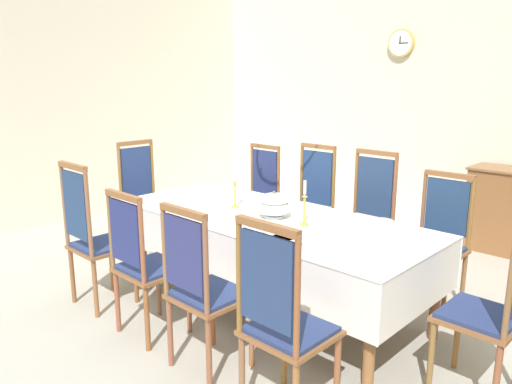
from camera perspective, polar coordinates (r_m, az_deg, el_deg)
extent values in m
cube|color=#B3B2A5|center=(4.07, 0.18, -13.84)|extent=(7.05, 6.25, 0.04)
cube|color=silver|center=(6.31, 20.82, 10.87)|extent=(7.05, 0.08, 3.34)
cube|color=beige|center=(6.62, -23.22, 10.74)|extent=(0.08, 6.25, 3.34)
cylinder|color=brown|center=(4.60, -13.77, -5.76)|extent=(0.07, 0.07, 0.73)
cylinder|color=#945F35|center=(3.01, 13.14, -16.19)|extent=(0.07, 0.07, 0.73)
cylinder|color=brown|center=(5.10, -5.40, -3.58)|extent=(0.07, 0.07, 0.73)
cylinder|color=brown|center=(3.73, 20.25, -10.75)|extent=(0.07, 0.07, 0.73)
cube|color=brown|center=(3.88, 1.32, -3.86)|extent=(2.50, 0.96, 0.08)
cube|color=brown|center=(3.86, 1.32, -3.08)|extent=(2.62, 1.08, 0.03)
cube|color=white|center=(3.86, 1.33, -2.84)|extent=(2.64, 1.10, 0.00)
cube|color=white|center=(3.55, -4.67, -7.45)|extent=(2.64, 0.00, 0.37)
cube|color=white|center=(4.31, 6.21, -3.78)|extent=(2.64, 0.00, 0.37)
cube|color=white|center=(4.86, -10.18, -1.98)|extent=(0.00, 1.10, 0.37)
cube|color=white|center=(3.23, 19.00, -10.27)|extent=(0.00, 1.10, 0.37)
cylinder|color=olive|center=(4.52, -16.46, -8.03)|extent=(0.04, 0.04, 0.47)
cylinder|color=brown|center=(4.21, -13.84, -9.44)|extent=(0.04, 0.04, 0.47)
cylinder|color=brown|center=(4.37, -20.60, -9.09)|extent=(0.04, 0.04, 0.47)
cylinder|color=brown|center=(4.05, -18.20, -10.66)|extent=(0.04, 0.04, 0.47)
cube|color=brown|center=(4.20, -17.51, -6.14)|extent=(0.44, 0.42, 0.03)
cube|color=navy|center=(4.19, -17.53, -5.82)|extent=(0.40, 0.38, 0.02)
cylinder|color=brown|center=(4.19, -21.40, -1.45)|extent=(0.03, 0.03, 0.68)
cylinder|color=brown|center=(3.85, -18.92, -2.49)|extent=(0.03, 0.03, 0.68)
cube|color=navy|center=(4.01, -20.25, -1.48)|extent=(0.34, 0.02, 0.52)
cube|color=brown|center=(3.95, -20.60, 2.82)|extent=(0.40, 0.04, 0.04)
cylinder|color=brown|center=(5.04, -0.26, -5.27)|extent=(0.04, 0.04, 0.47)
cylinder|color=brown|center=(5.30, -3.23, -4.37)|extent=(0.04, 0.04, 0.47)
cylinder|color=brown|center=(5.29, 2.45, -4.38)|extent=(0.04, 0.04, 0.47)
cylinder|color=brown|center=(5.54, -0.50, -3.57)|extent=(0.04, 0.04, 0.47)
cube|color=brown|center=(5.22, -0.39, -1.78)|extent=(0.44, 0.42, 0.03)
cube|color=navy|center=(5.22, -0.39, -1.52)|extent=(0.40, 0.38, 0.02)
cylinder|color=brown|center=(5.16, 2.63, 1.69)|extent=(0.03, 0.03, 0.62)
cylinder|color=brown|center=(5.42, -0.48, 2.25)|extent=(0.03, 0.03, 0.62)
cube|color=navy|center=(5.28, 1.04, 2.31)|extent=(0.34, 0.02, 0.47)
cube|color=brown|center=(5.23, 1.05, 5.31)|extent=(0.40, 0.04, 0.04)
cylinder|color=brown|center=(3.96, -11.30, -10.77)|extent=(0.04, 0.04, 0.47)
cylinder|color=#91563B|center=(3.68, -7.81, -12.54)|extent=(0.04, 0.04, 0.47)
cylinder|color=brown|center=(3.79, -15.85, -12.17)|extent=(0.04, 0.04, 0.47)
cylinder|color=brown|center=(3.50, -12.57, -14.20)|extent=(0.04, 0.04, 0.47)
cube|color=brown|center=(3.63, -12.07, -8.84)|extent=(0.44, 0.42, 0.03)
cube|color=navy|center=(3.62, -12.09, -8.48)|extent=(0.40, 0.38, 0.02)
cylinder|color=brown|center=(3.60, -16.56, -4.32)|extent=(0.03, 0.03, 0.56)
cylinder|color=brown|center=(3.28, -13.13, -5.81)|extent=(0.03, 0.03, 0.56)
cube|color=navy|center=(3.43, -14.95, -4.59)|extent=(0.34, 0.02, 0.43)
cube|color=brown|center=(3.36, -15.21, -0.46)|extent=(0.40, 0.04, 0.04)
cylinder|color=#91613B|center=(4.61, 6.05, -7.13)|extent=(0.04, 0.04, 0.47)
cylinder|color=#925835|center=(4.84, 2.47, -6.08)|extent=(0.04, 0.04, 0.47)
cylinder|color=#945F2C|center=(4.88, 8.65, -6.03)|extent=(0.04, 0.04, 0.47)
cylinder|color=brown|center=(5.10, 5.16, -5.11)|extent=(0.04, 0.04, 0.47)
cube|color=brown|center=(4.78, 5.64, -3.26)|extent=(0.44, 0.42, 0.03)
cube|color=navy|center=(4.77, 5.65, -2.97)|extent=(0.40, 0.38, 0.02)
cylinder|color=brown|center=(4.73, 9.02, 0.91)|extent=(0.03, 0.03, 0.69)
cylinder|color=brown|center=(4.96, 5.33, 1.58)|extent=(0.03, 0.03, 0.69)
cube|color=navy|center=(4.83, 7.14, 1.65)|extent=(0.34, 0.02, 0.52)
cube|color=brown|center=(4.78, 7.25, 5.28)|extent=(0.40, 0.04, 0.04)
cylinder|color=brown|center=(3.50, -5.10, -13.87)|extent=(0.04, 0.04, 0.47)
cylinder|color=#925735|center=(3.26, -0.52, -16.02)|extent=(0.04, 0.04, 0.47)
cylinder|color=brown|center=(3.31, -9.98, -15.76)|extent=(0.04, 0.04, 0.47)
cylinder|color=brown|center=(3.05, -5.50, -18.32)|extent=(0.04, 0.04, 0.47)
cube|color=brown|center=(3.16, -5.38, -12.00)|extent=(0.44, 0.42, 0.03)
cube|color=navy|center=(3.15, -5.39, -11.60)|extent=(0.40, 0.38, 0.02)
cylinder|color=olive|center=(3.08, -10.59, -6.78)|extent=(0.03, 0.03, 0.58)
cylinder|color=brown|center=(2.79, -5.84, -8.74)|extent=(0.03, 0.03, 0.58)
cube|color=navy|center=(2.92, -8.35, -7.19)|extent=(0.34, 0.02, 0.44)
cube|color=brown|center=(2.84, -8.52, -2.26)|extent=(0.40, 0.04, 0.04)
cylinder|color=brown|center=(4.28, 12.89, -9.03)|extent=(0.04, 0.04, 0.47)
cylinder|color=brown|center=(4.47, 8.68, -7.87)|extent=(0.04, 0.04, 0.47)
cylinder|color=brown|center=(4.57, 15.25, -7.70)|extent=(0.04, 0.04, 0.47)
cylinder|color=brown|center=(4.75, 11.21, -6.69)|extent=(0.04, 0.04, 0.47)
cube|color=brown|center=(4.43, 12.15, -4.80)|extent=(0.44, 0.42, 0.03)
cube|color=navy|center=(4.42, 12.17, -4.50)|extent=(0.40, 0.38, 0.02)
cylinder|color=brown|center=(4.41, 15.83, -0.28)|extent=(0.03, 0.03, 0.69)
cylinder|color=brown|center=(4.60, 11.56, 0.49)|extent=(0.03, 0.03, 0.69)
cube|color=navy|center=(4.49, 13.67, 0.54)|extent=(0.34, 0.02, 0.53)
cube|color=brown|center=(4.44, 13.89, 4.47)|extent=(0.40, 0.04, 0.04)
cylinder|color=brown|center=(3.10, 3.33, -17.71)|extent=(0.04, 0.04, 0.47)
cylinder|color=brown|center=(2.90, 9.41, -20.17)|extent=(0.04, 0.04, 0.47)
cylinder|color=brown|center=(2.87, -1.65, -20.38)|extent=(0.04, 0.04, 0.47)
cube|color=brown|center=(2.75, 4.00, -16.04)|extent=(0.44, 0.42, 0.03)
cube|color=navy|center=(2.74, 4.01, -15.59)|extent=(0.40, 0.38, 0.02)
cylinder|color=brown|center=(2.60, -1.97, -9.78)|extent=(0.03, 0.03, 0.63)
cylinder|color=brown|center=(2.36, 4.82, -12.29)|extent=(0.03, 0.03, 0.63)
cube|color=navy|center=(2.46, 1.25, -10.33)|extent=(0.34, 0.02, 0.48)
cube|color=brown|center=(2.36, 1.28, -4.01)|extent=(0.40, 0.04, 0.04)
cylinder|color=#925F29|center=(4.01, 21.08, -11.11)|extent=(0.04, 0.04, 0.47)
cylinder|color=#8C5E38|center=(4.16, 16.20, -9.90)|extent=(0.04, 0.04, 0.47)
cylinder|color=brown|center=(4.33, 22.97, -9.51)|extent=(0.04, 0.04, 0.47)
cylinder|color=#925C2D|center=(4.46, 18.39, -8.46)|extent=(0.04, 0.04, 0.47)
cube|color=brown|center=(4.15, 19.92, -6.55)|extent=(0.44, 0.42, 0.03)
cube|color=navy|center=(4.14, 19.94, -6.23)|extent=(0.40, 0.38, 0.02)
cylinder|color=olive|center=(4.16, 23.76, -2.44)|extent=(0.03, 0.03, 0.58)
cylinder|color=brown|center=(4.31, 18.91, -1.55)|extent=(0.03, 0.03, 0.58)
cube|color=navy|center=(4.22, 21.32, -1.61)|extent=(0.34, 0.02, 0.44)
cube|color=brown|center=(4.17, 21.62, 1.87)|extent=(0.40, 0.04, 0.04)
cylinder|color=#925831|center=(5.18, -9.36, -4.94)|extent=(0.04, 0.04, 0.47)
cylinder|color=brown|center=(4.98, -12.87, -5.85)|extent=(0.04, 0.04, 0.47)
cylinder|color=brown|center=(5.46, -11.65, -4.09)|extent=(0.04, 0.04, 0.47)
cylinder|color=brown|center=(5.27, -15.05, -4.92)|extent=(0.04, 0.04, 0.47)
cube|color=brown|center=(5.15, -12.36, -2.31)|extent=(0.42, 0.44, 0.03)
cube|color=navy|center=(5.14, -12.37, -2.04)|extent=(0.38, 0.40, 0.02)
cylinder|color=olive|center=(5.33, -11.96, 2.16)|extent=(0.03, 0.03, 0.69)
cylinder|color=brown|center=(5.13, -15.55, 1.54)|extent=(0.03, 0.03, 0.69)
cube|color=navy|center=(5.22, -13.74, 2.23)|extent=(0.02, 0.34, 0.52)
cube|color=brown|center=(5.17, -13.92, 5.59)|extent=(0.04, 0.40, 0.04)
cylinder|color=brown|center=(3.17, 19.69, -17.72)|extent=(0.04, 0.04, 0.47)
cylinder|color=brown|center=(3.48, 22.38, -15.03)|extent=(0.04, 0.04, 0.47)
cylinder|color=#935439|center=(3.07, 26.16, -19.41)|extent=(0.04, 0.04, 0.47)
cube|color=brown|center=(3.16, 24.55, -13.18)|extent=(0.42, 0.44, 0.03)
cube|color=navy|center=(3.15, 24.60, -12.78)|extent=(0.38, 0.40, 0.02)
cylinder|color=brown|center=(2.81, 27.56, -9.01)|extent=(0.03, 0.03, 0.68)
cylinder|color=silver|center=(3.81, 2.10, -2.86)|extent=(0.15, 0.15, 0.02)
ellipsoid|color=silver|center=(3.79, 2.11, -1.85)|extent=(0.26, 0.26, 0.12)
ellipsoid|color=silver|center=(3.77, 2.12, -0.83)|extent=(0.24, 0.24, 0.09)
sphere|color=#506957|center=(3.76, 2.12, -0.07)|extent=(0.03, 0.03, 0.03)
cylinder|color=gold|center=(4.10, -2.46, -1.73)|extent=(0.07, 0.07, 0.02)
cylinder|color=gold|center=(4.07, -2.47, -0.24)|extent=(0.02, 0.02, 0.20)
cone|color=gold|center=(4.05, -2.48, 1.24)|extent=(0.04, 0.04, 0.02)
cylinder|color=silver|center=(4.04, -2.49, 2.07)|extent=(0.02, 0.02, 0.10)
cylinder|color=gold|center=(3.63, 5.61, -3.77)|extent=(0.07, 0.07, 0.02)
cylinder|color=gold|center=(3.60, 5.65, -2.08)|extent=(0.02, 0.02, 0.20)
cone|color=gold|center=(3.57, 5.69, -0.41)|extent=(0.04, 0.04, 0.02)
cylinder|color=silver|center=(3.56, 5.71, 0.53)|extent=(0.02, 0.02, 0.10)
cylinder|color=silver|center=(3.40, -0.37, -4.71)|extent=(0.18, 0.18, 0.03)
cylinder|color=white|center=(3.40, -0.37, -4.63)|extent=(0.15, 0.15, 0.02)
torus|color=#506957|center=(3.40, -0.37, -4.50)|extent=(0.17, 0.17, 0.01)
cylinder|color=silver|center=(3.24, 3.09, -5.61)|extent=(0.19, 0.19, 0.03)
cylinder|color=silver|center=(3.24, 3.10, -5.52)|extent=(0.15, 0.15, 0.02)
torus|color=#506957|center=(3.24, 3.10, -5.37)|extent=(0.18, 0.18, 0.01)
cylinder|color=silver|center=(3.71, 14.41, -3.54)|extent=(0.18, 0.18, 0.04)
cylinder|color=silver|center=(3.71, 14.41, -3.45)|extent=(0.15, 0.15, 0.03)
torus|color=#506957|center=(3.70, 14.42, -3.28)|extent=(0.18, 0.18, 0.01)
cube|color=gold|center=(3.31, 0.62, -5.44)|extent=(0.04, 0.14, 0.00)
ellipsoid|color=gold|center=(3.35, 1.81, -5.15)|extent=(0.03, 0.05, 0.01)
cube|color=gold|center=(3.14, 4.49, -6.50)|extent=(0.04, 0.14, 0.00)
ellipsoid|color=gold|center=(3.21, 5.20, -6.03)|extent=(0.03, 0.05, 0.01)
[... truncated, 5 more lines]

